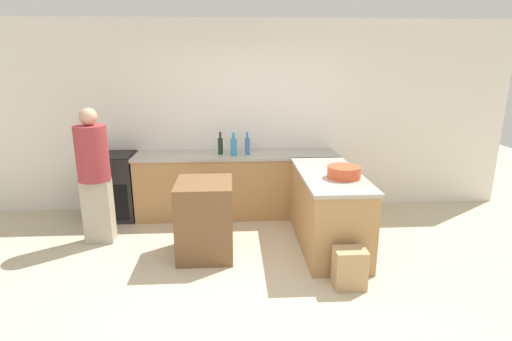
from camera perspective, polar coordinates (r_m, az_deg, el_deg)
The scene contains 13 objects.
ground_plane at distance 4.14m, azimuth -2.25°, elevation -15.65°, with size 14.00×14.00×0.00m, color beige.
wall_back at distance 5.79m, azimuth -2.88°, elevation 7.59°, with size 8.00×0.06×2.70m.
counter_back at distance 5.66m, azimuth -2.72°, elevation -1.95°, with size 2.81×0.64×0.89m.
counter_peninsula at distance 4.79m, azimuth 10.30°, elevation -5.50°, with size 0.69×1.56×0.89m.
range_oven at distance 5.90m, azimuth -19.63°, elevation -2.12°, with size 0.61×0.61×0.91m.
island_table at distance 4.53m, azimuth -7.28°, elevation -6.83°, with size 0.61×0.67×0.86m.
mixing_bowl at distance 4.47m, azimuth 12.44°, elevation -0.22°, with size 0.36×0.36×0.13m.
wine_bottle_dark at distance 5.50m, azimuth -5.11°, elevation 3.59°, with size 0.07×0.07×0.31m.
vinegar_bottle_clear at distance 5.69m, azimuth -0.99°, elevation 3.60°, with size 0.07×0.07×0.20m.
dish_soap_bottle at distance 5.41m, azimuth -3.22°, elevation 3.44°, with size 0.09×0.09×0.31m.
water_bottle_blue at distance 5.45m, azimuth -1.25°, elevation 3.57°, with size 0.06×0.06×0.31m.
person_by_range at distance 5.04m, azimuth -22.11°, elevation -0.25°, with size 0.37×0.37×1.63m.
paper_bag at distance 4.07m, azimuth 13.22°, elevation -13.44°, with size 0.31×0.22×0.40m.
Camera 1 is at (-0.06, -3.55, 2.13)m, focal length 28.00 mm.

